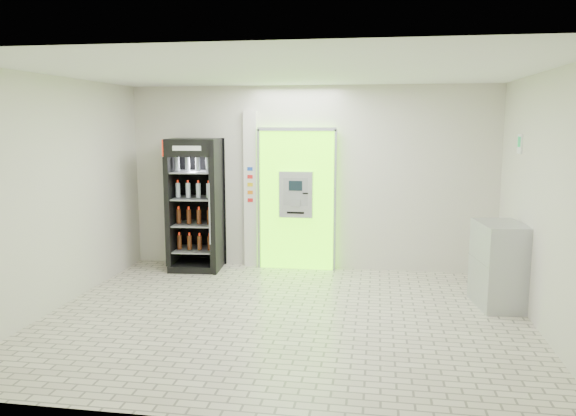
# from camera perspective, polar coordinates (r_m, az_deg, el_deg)

# --- Properties ---
(ground) EXTENTS (6.00, 6.00, 0.00)m
(ground) POSITION_cam_1_polar(r_m,az_deg,el_deg) (7.12, -0.32, -11.08)
(ground) COLOR beige
(ground) RESTS_ON ground
(room_shell) EXTENTS (6.00, 6.00, 6.00)m
(room_shell) POSITION_cam_1_polar(r_m,az_deg,el_deg) (6.73, -0.33, 3.84)
(room_shell) COLOR beige
(room_shell) RESTS_ON ground
(atm_assembly) EXTENTS (1.30, 0.24, 2.33)m
(atm_assembly) POSITION_cam_1_polar(r_m,az_deg,el_deg) (9.20, 0.91, 0.97)
(atm_assembly) COLOR #61F207
(atm_assembly) RESTS_ON ground
(pillar) EXTENTS (0.22, 0.11, 2.60)m
(pillar) POSITION_cam_1_polar(r_m,az_deg,el_deg) (9.36, -3.79, 1.88)
(pillar) COLOR silver
(pillar) RESTS_ON ground
(beverage_cooler) EXTENTS (0.86, 0.80, 2.15)m
(beverage_cooler) POSITION_cam_1_polar(r_m,az_deg,el_deg) (9.33, -9.32, 0.10)
(beverage_cooler) COLOR black
(beverage_cooler) RESTS_ON ground
(steel_cabinet) EXTENTS (0.68, 0.91, 1.12)m
(steel_cabinet) POSITION_cam_1_polar(r_m,az_deg,el_deg) (7.90, 20.70, -5.43)
(steel_cabinet) COLOR #A7AAAF
(steel_cabinet) RESTS_ON ground
(exit_sign) EXTENTS (0.02, 0.22, 0.26)m
(exit_sign) POSITION_cam_1_polar(r_m,az_deg,el_deg) (8.23, 22.49, 6.04)
(exit_sign) COLOR white
(exit_sign) RESTS_ON room_shell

